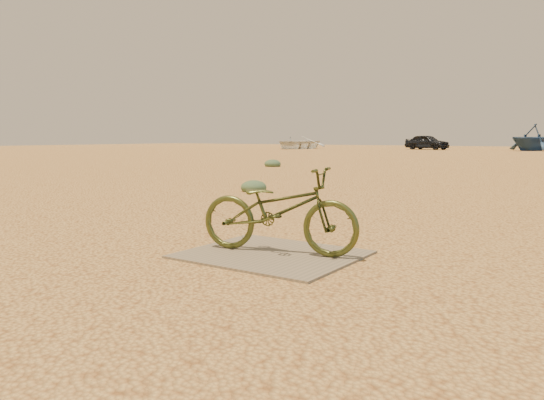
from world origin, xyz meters
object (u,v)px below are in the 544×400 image
Objects in this scene: bicycle at (279,210)px; boat_near_left at (296,143)px; plywood_board at (272,254)px; car at (427,142)px; boat_far_left at (532,137)px.

boat_near_left reaches higher than bicycle.
bicycle is (0.03, 0.07, 0.42)m from plywood_board.
car is at bearing 22.60° from boat_near_left.
boat_near_left is at bearing -132.85° from boat_far_left.
boat_far_left reaches higher than car.
bicycle is at bearing -50.85° from boat_far_left.
plywood_board is 43.22m from car.
plywood_board is 0.43m from bicycle.
car is 0.93× the size of boat_far_left.
boat_near_left reaches higher than plywood_board.
car is 0.69× the size of boat_near_left.
boat_near_left is at bearing 121.18° from plywood_board.
bicycle is at bearing -55.50° from boat_near_left.
boat_near_left is 19.54m from boat_far_left.
bicycle is 43.16m from car.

